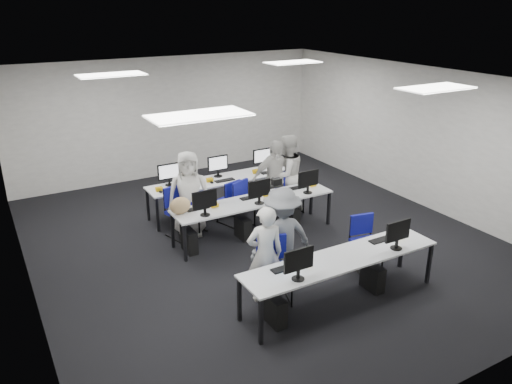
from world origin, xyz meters
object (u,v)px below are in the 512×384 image
chair_0 (274,281)px  chair_2 (182,221)px  chair_5 (192,218)px  chair_6 (233,209)px  chair_4 (291,200)px  chair_7 (280,199)px  chair_1 (365,252)px  chair_3 (240,213)px  desk_front (342,261)px  student_0 (265,254)px  desk_mid (254,203)px  student_1 (287,174)px  photographer (282,237)px  student_2 (189,194)px  student_3 (274,179)px

chair_0 → chair_2: size_ratio=1.00×
chair_5 → chair_6: 0.89m
chair_4 → chair_7: chair_7 is taller
chair_0 → chair_5: chair_0 is taller
chair_1 → chair_6: 2.95m
chair_5 → chair_3: bearing=-26.0°
desk_front → student_0: student_0 is taller
desk_front → chair_1: (1.02, 0.60, -0.40)m
chair_0 → chair_4: bearing=71.3°
chair_0 → chair_6: 2.92m
desk_mid → chair_5: (-0.97, 0.76, -0.41)m
chair_2 → student_1: size_ratio=0.58×
chair_5 → desk_mid: bearing=-50.4°
chair_5 → photographer: bearing=-91.1°
student_0 → photographer: bearing=-134.7°
student_1 → student_2: size_ratio=1.02×
chair_2 → chair_7: size_ratio=1.07×
chair_3 → photographer: (-0.45, -2.25, 0.53)m
chair_7 → chair_6: bearing=-165.9°
desk_mid → chair_4: (1.25, 0.63, -0.42)m
desk_mid → chair_0: chair_0 is taller
desk_mid → chair_2: (-1.23, 0.65, -0.37)m
student_3 → chair_4: bearing=5.4°
desk_mid → chair_4: size_ratio=3.84×
chair_5 → student_1: student_1 is taller
chair_1 → chair_5: size_ratio=1.04×
chair_6 → student_2: size_ratio=0.57×
chair_3 → photographer: size_ratio=0.55×
chair_1 → student_2: (-2.06, 2.69, 0.55)m
chair_2 → desk_front: bearing=-84.4°
chair_0 → chair_4: chair_0 is taller
chair_5 → student_0: student_0 is taller
chair_2 → student_3: size_ratio=0.60×
chair_1 → chair_4: (0.23, 2.63, -0.02)m
desk_front → student_1: size_ratio=1.89×
chair_2 → student_1: 2.45m
photographer → chair_5: bearing=-78.1°
desk_front → chair_4: chair_4 is taller
student_2 → student_3: size_ratio=1.02×
chair_0 → student_1: 3.45m
chair_6 → student_1: size_ratio=0.56×
chair_5 → chair_7: (2.03, -0.02, 0.01)m
chair_0 → photographer: bearing=63.9°
chair_1 → student_1: bearing=97.7°
chair_3 → student_1: size_ratio=0.53×
desk_front → chair_2: (-1.23, 3.25, -0.37)m
chair_6 → photographer: photographer is taller
chair_5 → student_3: bearing=-15.7°
desk_front → student_0: (-0.96, 0.60, 0.08)m
student_0 → chair_1: bearing=-165.8°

